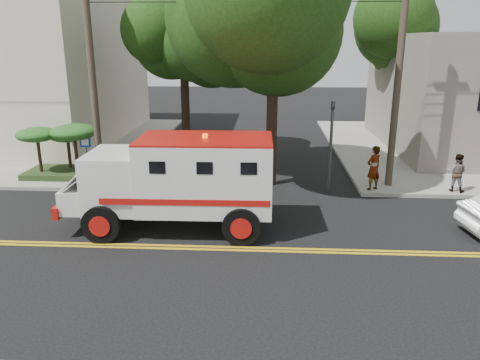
{
  "coord_description": "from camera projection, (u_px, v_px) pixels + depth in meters",
  "views": [
    {
      "loc": [
        1.32,
        -12.41,
        5.8
      ],
      "look_at": [
        0.49,
        1.66,
        1.6
      ],
      "focal_mm": 35.0,
      "sensor_mm": 36.0,
      "label": 1
    }
  ],
  "objects": [
    {
      "name": "ground",
      "position": [
        220.0,
        248.0,
        13.61
      ],
      "size": [
        100.0,
        100.0,
        0.0
      ],
      "primitive_type": "plane",
      "color": "black",
      "rests_on": "ground"
    },
    {
      "name": "sidewalk_nw",
      "position": [
        13.0,
        143.0,
        27.27
      ],
      "size": [
        17.0,
        17.0,
        0.15
      ],
      "primitive_type": "cube",
      "color": "gray",
      "rests_on": "ground"
    },
    {
      "name": "utility_pole_left",
      "position": [
        92.0,
        75.0,
        18.38
      ],
      "size": [
        0.28,
        0.28,
        9.0
      ],
      "primitive_type": "cylinder",
      "color": "#382D23",
      "rests_on": "ground"
    },
    {
      "name": "utility_pole_right",
      "position": [
        398.0,
        76.0,
        17.9
      ],
      "size": [
        0.28,
        0.28,
        9.0
      ],
      "primitive_type": "cylinder",
      "color": "#382D23",
      "rests_on": "ground"
    },
    {
      "name": "tree_main",
      "position": [
        286.0,
        2.0,
        17.38
      ],
      "size": [
        6.08,
        5.7,
        9.85
      ],
      "color": "black",
      "rests_on": "ground"
    },
    {
      "name": "tree_left",
      "position": [
        189.0,
        42.0,
        23.4
      ],
      "size": [
        4.48,
        4.2,
        7.7
      ],
      "color": "black",
      "rests_on": "ground"
    },
    {
      "name": "tree_right",
      "position": [
        402.0,
        35.0,
        26.45
      ],
      "size": [
        4.8,
        4.5,
        8.2
      ],
      "color": "black",
      "rests_on": "ground"
    },
    {
      "name": "traffic_signal",
      "position": [
        331.0,
        137.0,
        18.11
      ],
      "size": [
        0.15,
        0.18,
        3.6
      ],
      "color": "#3F3F42",
      "rests_on": "ground"
    },
    {
      "name": "accessibility_sign",
      "position": [
        86.0,
        152.0,
        19.48
      ],
      "size": [
        0.45,
        0.1,
        2.02
      ],
      "color": "#3F3F42",
      "rests_on": "ground"
    },
    {
      "name": "palm_planter",
      "position": [
        61.0,
        143.0,
        19.9
      ],
      "size": [
        3.52,
        2.63,
        2.36
      ],
      "color": "#1E3314",
      "rests_on": "sidewalk_nw"
    },
    {
      "name": "armored_truck",
      "position": [
        179.0,
        178.0,
        14.6
      ],
      "size": [
        6.6,
        2.76,
        2.98
      ],
      "rotation": [
        0.0,
        0.0,
        0.02
      ],
      "color": "silver",
      "rests_on": "ground"
    },
    {
      "name": "pedestrian_a",
      "position": [
        374.0,
        168.0,
        18.26
      ],
      "size": [
        0.77,
        0.71,
        1.77
      ],
      "primitive_type": "imported",
      "rotation": [
        0.0,
        0.0,
        3.72
      ],
      "color": "gray",
      "rests_on": "sidewalk_ne"
    },
    {
      "name": "pedestrian_b",
      "position": [
        457.0,
        173.0,
        18.12
      ],
      "size": [
        0.91,
        0.84,
        1.5
      ],
      "primitive_type": "imported",
      "rotation": [
        0.0,
        0.0,
        2.64
      ],
      "color": "gray",
      "rests_on": "sidewalk_ne"
    }
  ]
}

